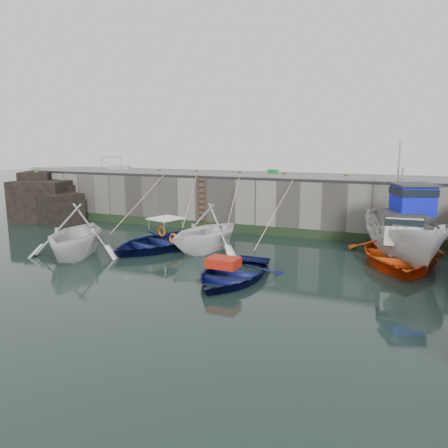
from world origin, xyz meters
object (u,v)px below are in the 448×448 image
at_px(boat_near_navy, 233,279).
at_px(bollard_a, 159,172).
at_px(boat_near_blue, 159,248).
at_px(ladder, 202,203).
at_px(boat_far_orange, 399,252).
at_px(boat_near_white, 77,255).
at_px(fish_crate, 273,172).
at_px(bollard_b, 196,173).
at_px(bollard_c, 240,174).
at_px(boat_far_white, 404,237).
at_px(bollard_e, 346,177).
at_px(bollard_d, 285,175).
at_px(boat_near_blacktrim, 207,250).

distance_m(boat_near_navy, bollard_a, 12.02).
bearing_deg(boat_near_blue, ladder, 106.44).
xyz_separation_m(boat_near_blue, boat_far_orange, (10.84, 1.75, 0.43)).
distance_m(boat_near_white, bollard_a, 8.45).
bearing_deg(boat_near_blue, fish_crate, 79.60).
xyz_separation_m(bollard_b, bollard_c, (2.70, 0.00, 0.00)).
xyz_separation_m(boat_far_orange, bollard_b, (-11.27, 3.40, 2.87)).
height_order(boat_far_white, bollard_e, boat_far_white).
relative_size(boat_near_blue, boat_far_orange, 0.79).
height_order(bollard_a, bollard_d, same).
relative_size(bollard_a, bollard_c, 1.00).
bearing_deg(bollard_b, boat_far_orange, -16.80).
bearing_deg(bollard_c, boat_far_orange, -21.66).
bearing_deg(boat_far_white, bollard_e, 112.98).
bearing_deg(fish_crate, bollard_b, -133.69).
relative_size(boat_far_white, fish_crate, 12.53).
distance_m(boat_near_blue, boat_near_blacktrim, 2.40).
xyz_separation_m(ladder, boat_near_white, (-2.80, -7.44, -1.59)).
height_order(bollard_a, bollard_b, same).
relative_size(boat_near_blue, bollard_c, 19.18).
distance_m(bollard_a, bollard_c, 5.20).
distance_m(bollard_a, bollard_e, 11.00).
height_order(ladder, bollard_e, bollard_e).
bearing_deg(boat_near_blacktrim, bollard_c, 104.56).
height_order(fish_crate, bollard_a, fish_crate).
relative_size(bollard_d, bollard_e, 1.00).
bearing_deg(boat_near_white, bollard_c, 36.29).
height_order(boat_near_blue, boat_near_blacktrim, boat_near_blacktrim).
distance_m(boat_near_navy, bollard_e, 9.42).
relative_size(boat_near_navy, fish_crate, 8.58).
relative_size(boat_near_white, boat_far_white, 0.74).
height_order(boat_near_white, bollard_e, bollard_e).
bearing_deg(ladder, boat_near_white, -110.63).
bearing_deg(bollard_b, fish_crate, 24.30).
distance_m(boat_near_blue, bollard_c, 6.52).
xyz_separation_m(boat_near_blacktrim, bollard_d, (2.53, 4.62, 3.30)).
bearing_deg(boat_near_navy, bollard_b, 126.42).
relative_size(boat_near_white, bollard_c, 17.94).
bearing_deg(boat_far_white, boat_near_white, 177.86).
height_order(ladder, boat_far_orange, boat_far_orange).
relative_size(boat_near_blacktrim, bollard_a, 17.05).
xyz_separation_m(ladder, bollard_e, (8.00, 0.34, 1.71)).
distance_m(boat_near_navy, bollard_c, 9.38).
distance_m(boat_near_white, boat_near_blacktrim, 5.97).
relative_size(boat_near_navy, bollard_b, 16.71).
height_order(ladder, fish_crate, fish_crate).
bearing_deg(bollard_c, boat_near_navy, -71.17).
distance_m(bollard_a, bollard_d, 7.80).
relative_size(ladder, fish_crate, 5.87).
distance_m(boat_far_white, bollard_a, 14.43).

